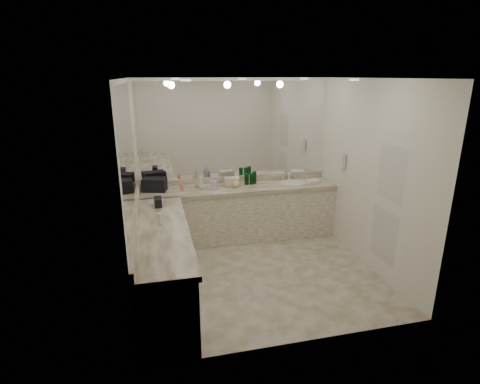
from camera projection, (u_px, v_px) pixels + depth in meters
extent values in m
plane|color=beige|center=(258.00, 271.00, 5.25)|extent=(3.20, 3.20, 0.00)
plane|color=white|center=(261.00, 78.00, 4.48)|extent=(3.20, 3.20, 0.00)
cube|color=white|center=(234.00, 159.00, 6.26)|extent=(3.20, 0.02, 2.60)
cube|color=white|center=(132.00, 191.00, 4.51)|extent=(0.02, 3.00, 2.60)
cube|color=white|center=(369.00, 175.00, 5.22)|extent=(0.02, 3.00, 2.60)
cube|color=silver|center=(238.00, 214.00, 6.24)|extent=(3.20, 0.60, 0.84)
cube|color=beige|center=(239.00, 188.00, 6.10)|extent=(3.20, 0.64, 0.06)
cube|color=silver|center=(163.00, 265.00, 4.56)|extent=(0.60, 2.40, 0.84)
cube|color=beige|center=(161.00, 231.00, 4.43)|extent=(0.64, 2.42, 0.06)
cube|color=beige|center=(235.00, 179.00, 6.34)|extent=(3.20, 0.04, 0.10)
cube|color=beige|center=(136.00, 218.00, 4.62)|extent=(0.04, 3.00, 0.10)
cube|color=white|center=(234.00, 130.00, 6.10)|extent=(3.12, 0.01, 1.55)
cube|color=white|center=(130.00, 152.00, 4.37)|extent=(0.01, 2.92, 1.55)
cylinder|color=white|center=(293.00, 183.00, 6.31)|extent=(0.44, 0.44, 0.03)
cube|color=silver|center=(289.00, 176.00, 6.48)|extent=(0.24, 0.16, 0.14)
cube|color=white|center=(342.00, 161.00, 5.84)|extent=(0.06, 0.10, 0.24)
cube|color=white|center=(388.00, 204.00, 4.83)|extent=(0.02, 0.82, 2.10)
cube|color=black|center=(155.00, 185.00, 5.84)|extent=(0.41, 0.31, 0.21)
cube|color=black|center=(158.00, 202.00, 5.17)|extent=(0.10, 0.21, 0.12)
cube|color=beige|center=(232.00, 182.00, 6.11)|extent=(0.26, 0.19, 0.14)
cube|color=white|center=(313.00, 181.00, 6.33)|extent=(0.27, 0.21, 0.04)
cylinder|color=white|center=(160.00, 219.00, 4.52)|extent=(0.07, 0.07, 0.16)
imported|color=beige|center=(201.00, 183.00, 5.92)|extent=(0.08, 0.08, 0.20)
imported|color=#B8B7D1|center=(213.00, 183.00, 5.89)|extent=(0.11, 0.12, 0.22)
imported|color=#E3CA8A|center=(236.00, 182.00, 6.03)|extent=(0.13, 0.13, 0.16)
cylinder|color=#0B4817|center=(251.00, 179.00, 6.20)|extent=(0.06, 0.06, 0.18)
cylinder|color=#0B4817|center=(247.00, 179.00, 6.19)|extent=(0.07, 0.07, 0.19)
cylinder|color=#0B4817|center=(254.00, 177.00, 6.24)|extent=(0.07, 0.07, 0.21)
cylinder|color=#E57F66|center=(182.00, 187.00, 5.88)|extent=(0.06, 0.06, 0.10)
cylinder|color=#E0B28C|center=(197.00, 185.00, 6.01)|extent=(0.05, 0.05, 0.09)
cylinder|color=#9966B2|center=(214.00, 184.00, 6.01)|extent=(0.04, 0.04, 0.13)
cylinder|color=silver|center=(167.00, 186.00, 5.97)|extent=(0.06, 0.06, 0.09)
cylinder|color=#F2D84C|center=(159.00, 186.00, 5.92)|extent=(0.04, 0.04, 0.12)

